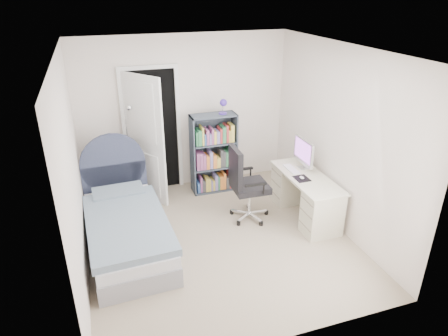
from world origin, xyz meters
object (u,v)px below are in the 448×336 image
object	(u,v)px
bed	(126,226)
office_chair	(244,181)
floor_lamp	(131,161)
bookcase	(214,156)
nightstand	(98,180)
desk	(305,194)

from	to	relation	value
bed	office_chair	bearing A→B (deg)	4.18
floor_lamp	office_chair	xyz separation A→B (m)	(1.45, -1.17, -0.02)
floor_lamp	bookcase	bearing A→B (deg)	-6.91
nightstand	floor_lamp	distance (m)	0.60
bookcase	desk	distance (m)	1.61
bookcase	office_chair	world-z (taller)	bookcase
nightstand	office_chair	distance (m)	2.34
nightstand	bookcase	xyz separation A→B (m)	(1.85, -0.19, 0.23)
floor_lamp	desk	size ratio (longest dim) A/B	1.14
nightstand	bookcase	bearing A→B (deg)	-5.80
nightstand	floor_lamp	xyz separation A→B (m)	(0.54, -0.03, 0.25)
bookcase	desk	bearing A→B (deg)	-50.65
desk	nightstand	bearing A→B (deg)	153.65
desk	bed	bearing A→B (deg)	177.94
office_chair	desk	bearing A→B (deg)	-13.89
nightstand	floor_lamp	size ratio (longest dim) A/B	0.37
bed	nightstand	xyz separation A→B (m)	(-0.29, 1.33, 0.09)
bed	nightstand	distance (m)	1.36
bookcase	office_chair	bearing A→B (deg)	-82.46
bed	bookcase	xyz separation A→B (m)	(1.56, 1.14, 0.32)
bookcase	floor_lamp	bearing A→B (deg)	173.09
bed	office_chair	size ratio (longest dim) A/B	1.85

